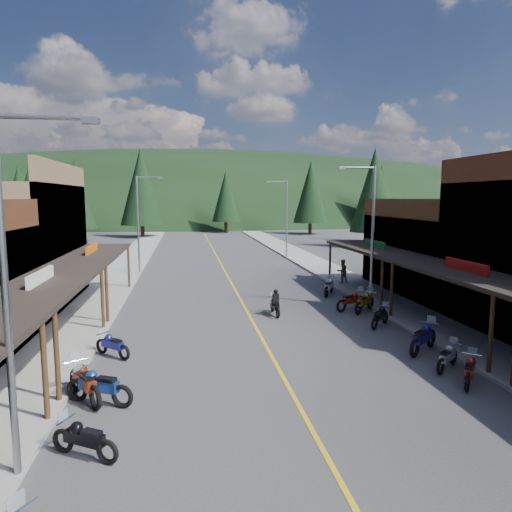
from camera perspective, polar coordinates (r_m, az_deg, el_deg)
name	(u,v)px	position (r m, az deg, el deg)	size (l,w,h in m)	color
ground	(276,365)	(17.67, 2.56, -13.45)	(220.00, 220.00, 0.00)	#38383A
centerline	(227,276)	(36.88, -3.59, -2.47)	(0.15, 90.00, 0.01)	gold
sidewalk_west	(116,278)	(37.12, -17.10, -2.61)	(3.40, 94.00, 0.15)	gray
sidewalk_east	(331,272)	(38.63, 9.38, -2.01)	(3.40, 94.00, 0.15)	gray
shop_east_3	(447,255)	(32.57, 22.80, 0.16)	(10.90, 10.20, 6.20)	#4C2D16
streetlight_0	(12,283)	(10.98, -28.19, -3.02)	(2.16, 0.18, 8.00)	gray
streetlight_1	(140,220)	(38.41, -14.34, 4.39)	(2.16, 0.18, 8.00)	gray
streetlight_2	(370,230)	(26.34, 14.10, 3.17)	(2.16, 0.18, 8.00)	gray
streetlight_3	(285,215)	(47.35, 3.68, 5.11)	(2.16, 0.18, 8.00)	gray
ridge_hill	(195,217)	(151.36, -7.61, 4.88)	(310.00, 140.00, 60.00)	black
pine_1	(67,192)	(88.65, -22.54, 7.39)	(5.88, 5.88, 12.50)	black
pine_2	(141,187)	(74.52, -14.15, 8.42)	(6.72, 6.72, 14.00)	black
pine_3	(226,196)	(82.52, -3.80, 7.45)	(5.04, 5.04, 11.00)	black
pine_4	(311,192)	(79.12, 6.84, 7.97)	(5.88, 5.88, 12.50)	black
pine_5	(371,189)	(95.77, 14.23, 8.12)	(6.72, 6.72, 14.00)	black
pine_6	(448,196)	(94.13, 22.91, 6.87)	(5.04, 5.04, 11.00)	black
pine_7	(31,192)	(96.57, -26.35, 7.14)	(5.88, 5.88, 12.50)	black
pine_8	(20,200)	(59.23, -27.42, 6.22)	(4.48, 4.48, 10.00)	black
pine_9	(381,197)	(67.01, 15.32, 7.16)	(4.93, 4.93, 10.80)	black
pine_10	(76,194)	(67.81, -21.54, 7.25)	(5.38, 5.38, 11.60)	black
pine_11	(374,190)	(59.00, 14.56, 7.98)	(5.82, 5.82, 12.40)	black
bike_west_5	(84,437)	(12.49, -20.68, -20.45)	(0.63, 1.89, 1.08)	black
bike_west_6	(99,385)	(15.12, -19.03, -14.96)	(0.74, 2.23, 1.27)	navy
bike_west_7	(84,380)	(15.52, -20.65, -14.32)	(0.78, 2.33, 1.33)	maroon
bike_west_8	(112,344)	(19.15, -17.51, -10.43)	(0.63, 1.89, 1.08)	navy
bike_east_6	(470,369)	(17.35, 25.16, -12.68)	(0.63, 1.89, 1.08)	maroon
bike_east_7	(448,356)	(18.43, 22.82, -11.41)	(0.62, 1.85, 1.06)	gray
bike_east_8	(423,336)	(20.01, 20.20, -9.40)	(0.77, 2.32, 1.33)	navy
bike_east_9	(380,316)	(23.23, 15.26, -7.19)	(0.64, 1.93, 1.10)	black
bike_east_10	(365,301)	(25.90, 13.42, -5.48)	(0.72, 2.17, 1.24)	#995E0A
bike_east_11	(351,299)	(26.08, 11.82, -5.33)	(0.73, 2.19, 1.25)	maroon
bike_east_12	(329,286)	(29.84, 9.13, -3.67)	(0.73, 2.20, 1.26)	#B1AFB5
rider_on_bike	(275,304)	(24.58, 2.40, -6.07)	(0.68, 1.92, 1.45)	black
pedestrian_east_b	(342,271)	(33.39, 10.72, -1.87)	(0.84, 0.48, 1.72)	brown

